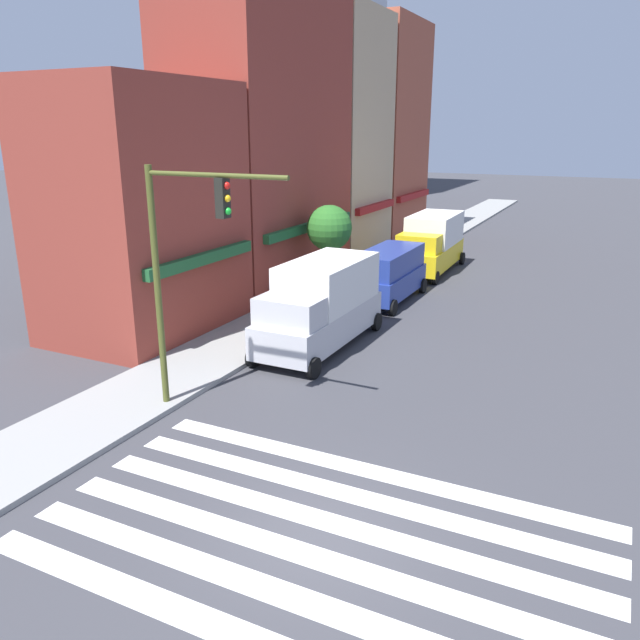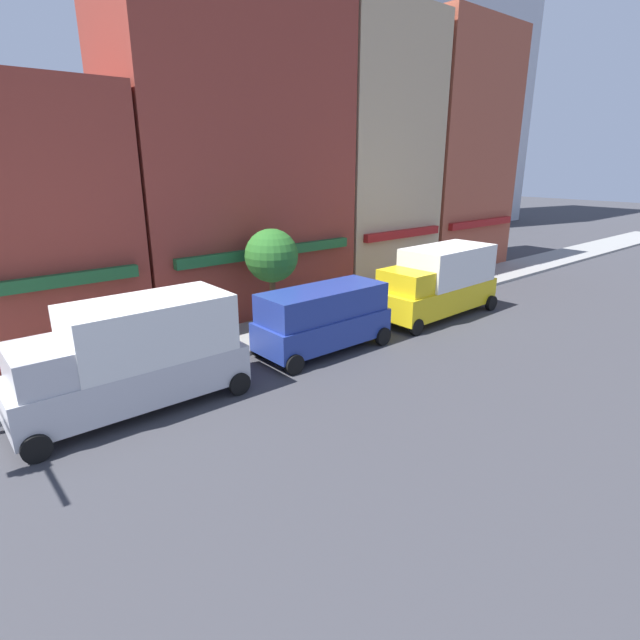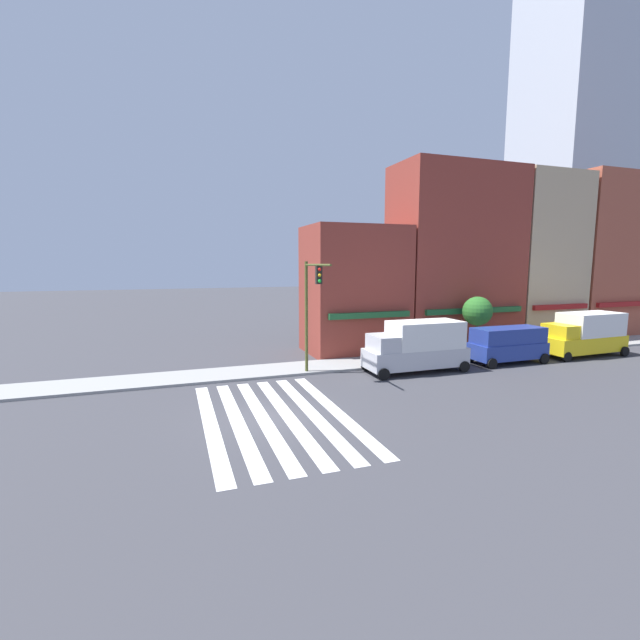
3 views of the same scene
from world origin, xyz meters
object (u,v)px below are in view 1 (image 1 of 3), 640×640
Objects in this scene: van_blue at (388,273)px; traffic_signal at (182,253)px; pedestrian_red_jacket at (299,286)px; box_truck_yellow at (431,242)px; box_truck_silver at (321,303)px; street_tree at (329,229)px.

traffic_signal is at bearing 176.23° from van_blue.
box_truck_yellow is at bearing -130.38° from pedestrian_red_jacket.
traffic_signal is at bearing 76.98° from pedestrian_red_jacket.
pedestrian_red_jacket is at bearing 162.43° from box_truck_yellow.
traffic_signal reaches higher than box_truck_yellow.
van_blue is (6.83, -0.00, -0.30)m from box_truck_silver.
box_truck_silver is at bearing -157.01° from street_tree.
pedestrian_red_jacket is at bearing 37.99° from box_truck_silver.
street_tree reaches higher than box_truck_silver.
box_truck_yellow is 1.56× the size of street_tree.
traffic_signal is 3.72× the size of pedestrian_red_jacket.
box_truck_yellow is at bearing -0.21° from van_blue.
box_truck_yellow reaches higher than pedestrian_red_jacket.
van_blue is at bearing -85.41° from street_tree.
box_truck_silver is at bearing 179.79° from van_blue.
traffic_signal is 13.22m from street_tree.
box_truck_yellow is 10.26m from pedestrian_red_jacket.
box_truck_silver is 1.24× the size of van_blue.
van_blue is 1.25× the size of street_tree.
street_tree is (2.92, -0.04, 2.03)m from pedestrian_red_jacket.
box_truck_silver is 7.33m from street_tree.
pedestrian_red_jacket is at bearing 137.77° from van_blue.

